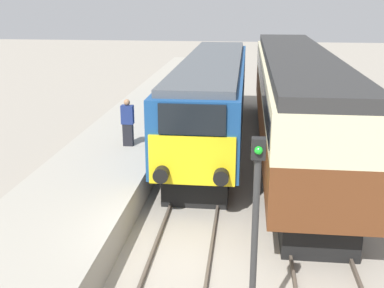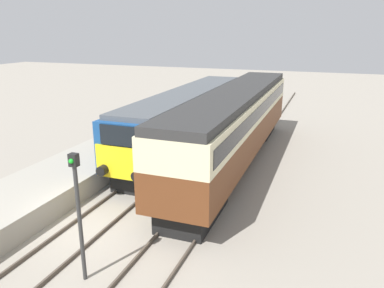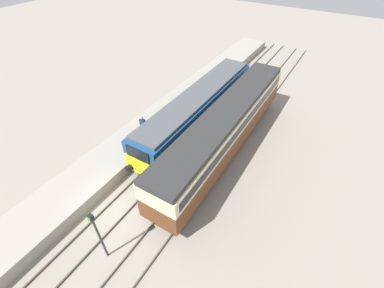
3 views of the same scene
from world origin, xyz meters
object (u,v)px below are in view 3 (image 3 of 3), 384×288
at_px(passenger_carriage, 226,126).
at_px(signal_post, 98,233).
at_px(locomotive, 199,108).
at_px(person_on_platform, 143,126).

xyz_separation_m(passenger_carriage, signal_post, (-1.70, -11.44, -0.15)).
relative_size(locomotive, signal_post, 4.11).
bearing_deg(signal_post, passenger_carriage, 81.55).
height_order(locomotive, passenger_carriage, passenger_carriage).
relative_size(person_on_platform, signal_post, 0.44).
bearing_deg(locomotive, person_on_platform, -123.09).
relative_size(passenger_carriage, signal_post, 4.48).
height_order(person_on_platform, signal_post, signal_post).
bearing_deg(locomotive, passenger_carriage, -25.65).
distance_m(passenger_carriage, signal_post, 11.57).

